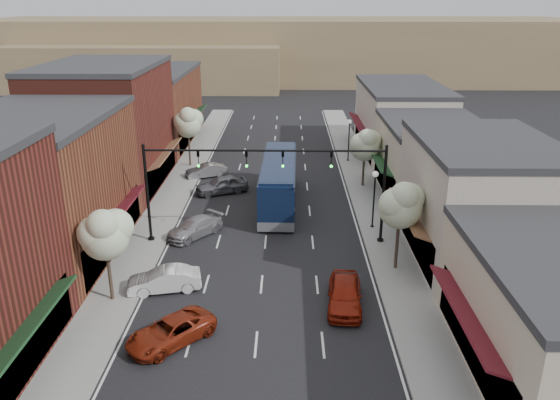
{
  "coord_description": "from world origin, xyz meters",
  "views": [
    {
      "loc": [
        1.5,
        -26.68,
        16.04
      ],
      "look_at": [
        0.98,
        10.53,
        2.2
      ],
      "focal_mm": 35.0,
      "sensor_mm": 36.0,
      "label": 1
    }
  ],
  "objects_px": {
    "coach_bus": "(279,182)",
    "tree_left_far": "(188,122)",
    "tree_right_far": "(365,144)",
    "parked_car_b": "(164,280)",
    "tree_left_near": "(105,233)",
    "parked_car_c": "(195,227)",
    "red_hatchback": "(345,294)",
    "signal_mast_right": "(349,180)",
    "lamp_post_far": "(349,133)",
    "parked_car_d": "(222,185)",
    "parked_car_a": "(171,331)",
    "signal_mast_left": "(181,179)",
    "lamp_post_near": "(374,190)",
    "parked_car_e": "(206,171)",
    "tree_right_near": "(401,204)"
  },
  "relations": [
    {
      "from": "coach_bus",
      "to": "tree_left_far",
      "type": "bearing_deg",
      "value": 131.8
    },
    {
      "from": "tree_left_near",
      "to": "parked_car_c",
      "type": "xyz_separation_m",
      "value": [
        3.16,
        9.04,
        -3.57
      ]
    },
    {
      "from": "parked_car_c",
      "to": "signal_mast_left",
      "type": "bearing_deg",
      "value": -79.68
    },
    {
      "from": "signal_mast_right",
      "to": "tree_right_far",
      "type": "relative_size",
      "value": 1.51
    },
    {
      "from": "red_hatchback",
      "to": "tree_right_far",
      "type": "bearing_deg",
      "value": 85.02
    },
    {
      "from": "signal_mast_left",
      "to": "coach_bus",
      "type": "height_order",
      "value": "signal_mast_left"
    },
    {
      "from": "tree_left_near",
      "to": "parked_car_b",
      "type": "xyz_separation_m",
      "value": [
        2.65,
        1.26,
        -3.53
      ]
    },
    {
      "from": "parked_car_a",
      "to": "signal_mast_right",
      "type": "bearing_deg",
      "value": 94.06
    },
    {
      "from": "red_hatchback",
      "to": "parked_car_d",
      "type": "bearing_deg",
      "value": 120.82
    },
    {
      "from": "signal_mast_left",
      "to": "tree_left_far",
      "type": "relative_size",
      "value": 1.34
    },
    {
      "from": "tree_right_near",
      "to": "parked_car_e",
      "type": "xyz_separation_m",
      "value": [
        -14.55,
        18.68,
        -3.81
      ]
    },
    {
      "from": "tree_left_far",
      "to": "lamp_post_near",
      "type": "distance_m",
      "value": 22.33
    },
    {
      "from": "parked_car_a",
      "to": "signal_mast_left",
      "type": "bearing_deg",
      "value": 140.42
    },
    {
      "from": "lamp_post_near",
      "to": "parked_car_a",
      "type": "relative_size",
      "value": 0.97
    },
    {
      "from": "parked_car_e",
      "to": "parked_car_c",
      "type": "bearing_deg",
      "value": -20.85
    },
    {
      "from": "signal_mast_right",
      "to": "signal_mast_left",
      "type": "xyz_separation_m",
      "value": [
        -11.24,
        0.0,
        0.0
      ]
    },
    {
      "from": "parked_car_d",
      "to": "parked_car_e",
      "type": "distance_m",
      "value": 4.93
    },
    {
      "from": "parked_car_c",
      "to": "parked_car_b",
      "type": "bearing_deg",
      "value": -55.39
    },
    {
      "from": "parked_car_a",
      "to": "red_hatchback",
      "type": "bearing_deg",
      "value": 64.99
    },
    {
      "from": "coach_bus",
      "to": "signal_mast_left",
      "type": "bearing_deg",
      "value": -129.74
    },
    {
      "from": "tree_left_near",
      "to": "parked_car_e",
      "type": "xyz_separation_m",
      "value": [
        2.05,
        22.68,
        -3.58
      ]
    },
    {
      "from": "tree_right_near",
      "to": "tree_right_far",
      "type": "relative_size",
      "value": 1.1
    },
    {
      "from": "tree_right_far",
      "to": "parked_car_e",
      "type": "height_order",
      "value": "tree_right_far"
    },
    {
      "from": "tree_left_near",
      "to": "red_hatchback",
      "type": "relative_size",
      "value": 1.23
    },
    {
      "from": "tree_left_near",
      "to": "tree_right_far",
      "type": "bearing_deg",
      "value": 50.31
    },
    {
      "from": "signal_mast_left",
      "to": "red_hatchback",
      "type": "bearing_deg",
      "value": -39.22
    },
    {
      "from": "coach_bus",
      "to": "parked_car_d",
      "type": "distance_m",
      "value": 5.79
    },
    {
      "from": "tree_left_far",
      "to": "parked_car_b",
      "type": "height_order",
      "value": "tree_left_far"
    },
    {
      "from": "coach_bus",
      "to": "parked_car_a",
      "type": "height_order",
      "value": "coach_bus"
    },
    {
      "from": "signal_mast_left",
      "to": "parked_car_a",
      "type": "relative_size",
      "value": 1.8
    },
    {
      "from": "tree_left_far",
      "to": "parked_car_b",
      "type": "xyz_separation_m",
      "value": [
        2.65,
        -24.74,
        -3.91
      ]
    },
    {
      "from": "lamp_post_near",
      "to": "red_hatchback",
      "type": "xyz_separation_m",
      "value": [
        -3.11,
        -10.92,
        -2.22
      ]
    },
    {
      "from": "signal_mast_right",
      "to": "lamp_post_far",
      "type": "relative_size",
      "value": 1.85
    },
    {
      "from": "parked_car_e",
      "to": "signal_mast_right",
      "type": "bearing_deg",
      "value": 13.48
    },
    {
      "from": "coach_bus",
      "to": "parked_car_e",
      "type": "xyz_separation_m",
      "value": [
        -7.0,
        7.17,
        -1.32
      ]
    },
    {
      "from": "lamp_post_near",
      "to": "lamp_post_far",
      "type": "distance_m",
      "value": 17.5
    },
    {
      "from": "signal_mast_left",
      "to": "lamp_post_far",
      "type": "distance_m",
      "value": 24.14
    },
    {
      "from": "tree_left_far",
      "to": "parked_car_b",
      "type": "distance_m",
      "value": 25.19
    },
    {
      "from": "tree_left_far",
      "to": "parked_car_e",
      "type": "height_order",
      "value": "tree_left_far"
    },
    {
      "from": "tree_right_far",
      "to": "lamp_post_near",
      "type": "distance_m",
      "value": 9.51
    },
    {
      "from": "coach_bus",
      "to": "parked_car_b",
      "type": "xyz_separation_m",
      "value": [
        -6.4,
        -14.25,
        -1.27
      ]
    },
    {
      "from": "lamp_post_near",
      "to": "parked_car_a",
      "type": "height_order",
      "value": "lamp_post_near"
    },
    {
      "from": "tree_right_near",
      "to": "lamp_post_near",
      "type": "relative_size",
      "value": 1.34
    },
    {
      "from": "tree_right_far",
      "to": "parked_car_b",
      "type": "relative_size",
      "value": 1.29
    },
    {
      "from": "tree_left_far",
      "to": "parked_car_a",
      "type": "bearing_deg",
      "value": -82.26
    },
    {
      "from": "red_hatchback",
      "to": "parked_car_a",
      "type": "bearing_deg",
      "value": -153.41
    },
    {
      "from": "lamp_post_far",
      "to": "parked_car_b",
      "type": "distance_m",
      "value": 30.05
    },
    {
      "from": "signal_mast_right",
      "to": "parked_car_c",
      "type": "bearing_deg",
      "value": 174.73
    },
    {
      "from": "coach_bus",
      "to": "parked_car_b",
      "type": "bearing_deg",
      "value": -113.18
    },
    {
      "from": "tree_right_near",
      "to": "lamp_post_far",
      "type": "xyz_separation_m",
      "value": [
        -0.55,
        24.06,
        -1.45
      ]
    }
  ]
}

